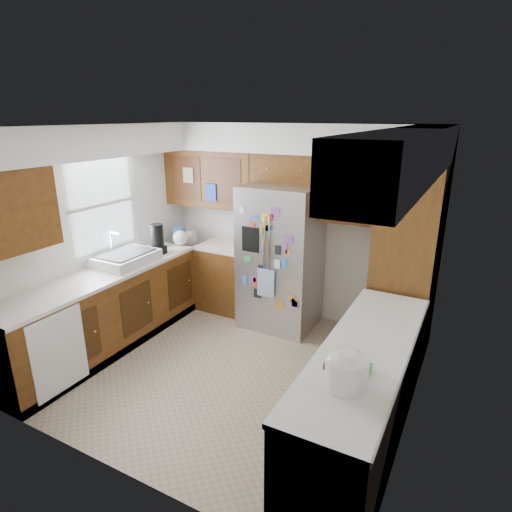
# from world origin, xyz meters

# --- Properties ---
(floor) EXTENTS (3.60, 3.60, 0.00)m
(floor) POSITION_xyz_m (0.00, 0.00, 0.00)
(floor) COLOR tan
(floor) RESTS_ON ground
(room_shell) EXTENTS (3.64, 3.24, 2.52)m
(room_shell) POSITION_xyz_m (-0.11, 0.36, 1.82)
(room_shell) COLOR silver
(room_shell) RESTS_ON ground
(left_counter_run) EXTENTS (1.36, 3.20, 0.92)m
(left_counter_run) POSITION_xyz_m (-1.36, 0.03, 0.43)
(left_counter_run) COLOR #47260D
(left_counter_run) RESTS_ON ground
(right_counter_run) EXTENTS (0.63, 2.25, 0.92)m
(right_counter_run) POSITION_xyz_m (1.50, -0.47, 0.42)
(right_counter_run) COLOR #47260D
(right_counter_run) RESTS_ON ground
(pantry) EXTENTS (0.60, 0.90, 2.15)m
(pantry) POSITION_xyz_m (1.50, 1.15, 1.07)
(pantry) COLOR #47260D
(pantry) RESTS_ON ground
(fridge) EXTENTS (0.90, 0.79, 1.80)m
(fridge) POSITION_xyz_m (-0.00, 1.20, 0.90)
(fridge) COLOR #AEAEB3
(fridge) RESTS_ON ground
(bridge_cabinet) EXTENTS (0.96, 0.34, 0.35)m
(bridge_cabinet) POSITION_xyz_m (0.00, 1.43, 1.98)
(bridge_cabinet) COLOR #47260D
(bridge_cabinet) RESTS_ON fridge
(fridge_top_items) EXTENTS (0.94, 0.35, 0.27)m
(fridge_top_items) POSITION_xyz_m (-0.07, 1.41, 2.27)
(fridge_top_items) COLOR #14459F
(fridge_top_items) RESTS_ON bridge_cabinet
(sink_assembly) EXTENTS (0.52, 0.70, 0.37)m
(sink_assembly) POSITION_xyz_m (-1.50, 0.10, 0.99)
(sink_assembly) COLOR white
(sink_assembly) RESTS_ON left_counter_run
(left_counter_clutter) EXTENTS (0.36, 0.91, 0.38)m
(left_counter_clutter) POSITION_xyz_m (-1.44, 0.81, 1.05)
(left_counter_clutter) COLOR black
(left_counter_clutter) RESTS_ON left_counter_run
(rice_cooker) EXTENTS (0.29, 0.28, 0.25)m
(rice_cooker) POSITION_xyz_m (1.50, -1.03, 1.05)
(rice_cooker) COLOR silver
(rice_cooker) RESTS_ON right_counter_run
(paper_towel) EXTENTS (0.12, 0.12, 0.26)m
(paper_towel) POSITION_xyz_m (1.51, -1.06, 1.05)
(paper_towel) COLOR white
(paper_towel) RESTS_ON right_counter_run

